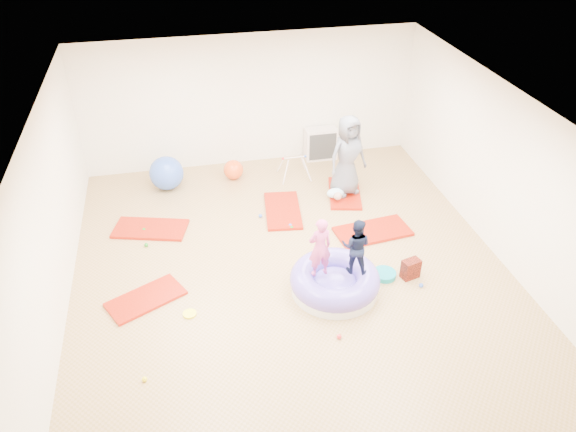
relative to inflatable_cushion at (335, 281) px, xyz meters
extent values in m
cube|color=tan|center=(-0.55, 0.59, -0.17)|extent=(7.00, 8.00, 0.01)
cube|color=silver|center=(-0.55, 0.59, 2.63)|extent=(7.00, 8.00, 0.01)
cube|color=#F7E3CB|center=(-0.55, 4.59, 1.23)|extent=(7.00, 0.01, 2.80)
cube|color=#F7E3CB|center=(-0.55, -3.41, 1.23)|extent=(7.00, 0.01, 2.80)
cube|color=#F7E3CB|center=(-4.05, 0.59, 1.23)|extent=(0.01, 8.00, 2.80)
cube|color=#F7E3CB|center=(2.95, 0.59, 1.23)|extent=(0.01, 8.00, 2.80)
cube|color=#A82411|center=(-2.90, 0.40, -0.15)|extent=(1.29, 1.03, 0.05)
cube|color=#A82411|center=(-2.80, 2.30, -0.15)|extent=(1.43, 0.99, 0.05)
cube|color=#A82411|center=(-0.32, 2.39, -0.15)|extent=(0.81, 1.37, 0.05)
cube|color=#A82411|center=(1.12, 1.36, -0.14)|extent=(1.40, 0.81, 0.06)
cube|color=#A82411|center=(1.02, 2.75, -0.15)|extent=(0.87, 1.32, 0.05)
cylinder|color=silver|center=(0.00, 0.00, -0.10)|extent=(1.36, 1.36, 0.15)
torus|color=#6650C2|center=(0.00, 0.00, 0.05)|extent=(1.41, 1.41, 0.37)
ellipsoid|color=#6650C2|center=(0.00, 0.00, -0.04)|extent=(0.75, 0.75, 0.34)
imported|color=#D74A8D|center=(-0.25, 0.02, 0.73)|extent=(0.40, 0.29, 1.00)
imported|color=black|center=(0.30, -0.02, 0.70)|extent=(0.56, 0.52, 0.93)
imported|color=slate|center=(1.03, 2.77, 0.69)|extent=(0.91, 0.72, 1.62)
ellipsoid|color=#BCEAFF|center=(0.78, 2.60, -0.02)|extent=(0.34, 0.22, 0.20)
sphere|color=tan|center=(0.78, 2.44, 0.00)|extent=(0.16, 0.16, 0.16)
sphere|color=blue|center=(-0.78, 2.28, -0.14)|extent=(0.07, 0.07, 0.07)
sphere|color=#EE2E36|center=(-0.23, -1.02, -0.14)|extent=(0.07, 0.07, 0.07)
sphere|color=#1B8519|center=(-2.88, 1.80, -0.14)|extent=(0.07, 0.07, 0.07)
sphere|color=#1B8519|center=(-2.91, 2.28, -0.14)|extent=(0.07, 0.07, 0.07)
sphere|color=#1B8519|center=(-0.29, 1.77, -0.14)|extent=(0.07, 0.07, 0.07)
sphere|color=#FFEE13|center=(-2.92, -1.21, -0.14)|extent=(0.07, 0.07, 0.07)
sphere|color=#FFEE13|center=(0.24, 0.37, -0.14)|extent=(0.07, 0.07, 0.07)
sphere|color=blue|center=(-0.30, 1.85, -0.14)|extent=(0.07, 0.07, 0.07)
sphere|color=blue|center=(1.36, -0.23, -0.14)|extent=(0.07, 0.07, 0.07)
sphere|color=blue|center=(-2.43, 3.77, 0.17)|extent=(0.68, 0.68, 0.68)
sphere|color=#FF541D|center=(-1.06, 3.87, 0.03)|extent=(0.41, 0.41, 0.41)
cylinder|color=silver|center=(-0.04, 3.43, 0.09)|extent=(0.18, 0.19, 0.48)
cylinder|color=silver|center=(-0.04, 3.85, 0.09)|extent=(0.18, 0.19, 0.48)
cylinder|color=silver|center=(0.41, 3.43, 0.09)|extent=(0.18, 0.19, 0.48)
cylinder|color=silver|center=(0.41, 3.85, 0.09)|extent=(0.18, 0.19, 0.48)
cylinder|color=silver|center=(0.18, 3.64, 0.30)|extent=(0.47, 0.03, 0.03)
sphere|color=#EE2E36|center=(-0.05, 3.64, 0.30)|extent=(0.06, 0.06, 0.06)
sphere|color=blue|center=(0.42, 3.64, 0.30)|extent=(0.06, 0.06, 0.06)
cube|color=silver|center=(0.96, 4.39, 0.18)|extent=(0.70, 0.34, 0.70)
cube|color=#353535|center=(0.96, 4.22, 0.18)|extent=(0.60, 0.02, 0.60)
cube|color=silver|center=(0.96, 4.34, 0.18)|extent=(0.02, 0.24, 0.62)
cube|color=silver|center=(0.96, 4.34, 0.18)|extent=(0.62, 0.24, 0.02)
cylinder|color=#0C8C9A|center=(0.88, 0.15, -0.13)|extent=(0.38, 0.38, 0.08)
cube|color=maroon|center=(1.28, 0.05, -0.01)|extent=(0.32, 0.25, 0.33)
cylinder|color=#FFEE13|center=(-2.26, -0.08, -0.16)|extent=(0.20, 0.20, 0.03)
camera|label=1|loc=(-2.15, -6.41, 5.66)|focal=35.00mm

